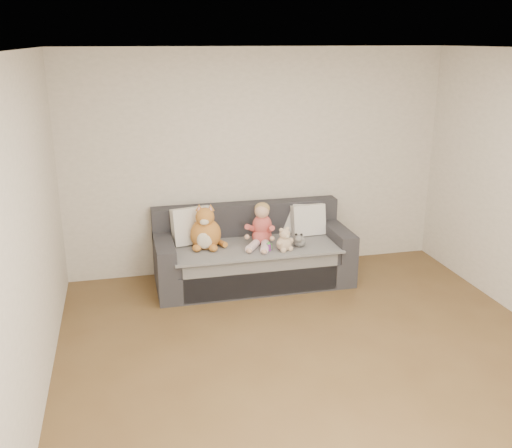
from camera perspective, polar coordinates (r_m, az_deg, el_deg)
The scene contains 10 objects.
room_shell at distance 4.78m, azimuth 6.04°, elevation 1.19°, with size 5.00×5.00×5.00m.
sofa at distance 6.54m, azimuth -0.39°, elevation -3.17°, with size 2.20×0.94×0.85m.
cushion_left at distance 6.43m, azimuth -6.42°, elevation -0.17°, with size 0.48×0.29×0.43m.
cushion_right_back at distance 6.77m, azimuth 4.30°, elevation 0.55°, with size 0.42×0.33×0.36m.
cushion_right_front at distance 6.71m, azimuth 5.26°, elevation 0.41°, with size 0.40×0.20×0.37m.
toddler at distance 6.35m, azimuth 0.55°, elevation -0.34°, with size 0.37×0.49×0.48m.
plush_cat at distance 6.27m, azimuth -5.05°, elevation -0.75°, with size 0.40×0.36×0.52m.
teddy_bear at distance 6.20m, azimuth 2.87°, elevation -1.73°, with size 0.21×0.17×0.27m.
plush_cow at distance 6.34m, azimuth 4.33°, elevation -1.64°, with size 0.15×0.21×0.18m.
sippy_cup at distance 6.21m, azimuth 1.26°, elevation -2.21°, with size 0.09×0.07×0.10m.
Camera 1 is at (-1.54, -3.88, 2.67)m, focal length 40.00 mm.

